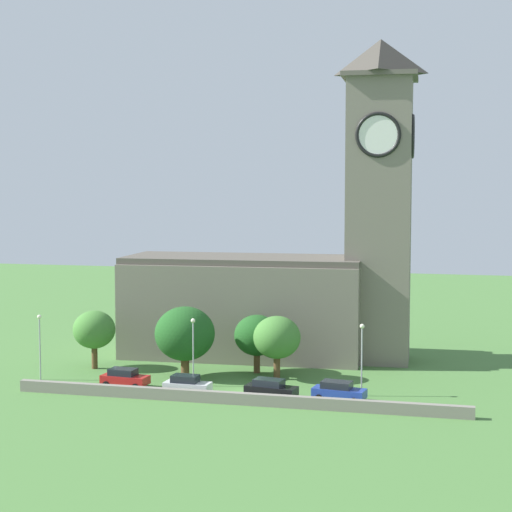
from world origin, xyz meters
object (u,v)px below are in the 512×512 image
object	(u,v)px
car_white	(187,385)
streetlamp_central	(362,348)
car_red	(125,378)
car_black	(271,388)
tree_riverside_east	(185,334)
streetlamp_west_mid	(193,341)
car_blue	(339,391)
tree_by_tower	(94,330)
streetlamp_west_end	(40,336)
church	(288,271)
tree_churchyard	(257,335)
tree_riverside_west	(277,338)

from	to	relation	value
car_white	streetlamp_central	world-z (taller)	streetlamp_central
car_red	car_white	size ratio (longest dim) A/B	1.07
car_black	tree_riverside_east	world-z (taller)	tree_riverside_east
car_white	tree_riverside_east	size ratio (longest dim) A/B	0.61
streetlamp_west_mid	car_blue	bearing A→B (deg)	-8.80
car_black	tree_by_tower	bearing A→B (deg)	159.79
streetlamp_west_end	tree_riverside_east	world-z (taller)	tree_riverside_east
church	streetlamp_central	size ratio (longest dim) A/B	5.22
car_red	streetlamp_west_end	bearing A→B (deg)	175.27
car_blue	tree_churchyard	xyz separation A→B (m)	(-9.91, 9.40, 3.03)
car_blue	tree_by_tower	xyz separation A→B (m)	(-27.20, 7.30, 3.27)
tree_churchyard	car_blue	bearing A→B (deg)	-43.49
streetlamp_west_end	church	bearing A→B (deg)	38.33
car_blue	streetlamp_central	world-z (taller)	streetlamp_central
car_blue	tree_riverside_west	size ratio (longest dim) A/B	0.78
streetlamp_west_end	tree_riverside_west	bearing A→B (deg)	14.27
car_red	car_black	size ratio (longest dim) A/B	0.95
car_red	streetlamp_central	bearing A→B (deg)	4.75
car_blue	tree_churchyard	bearing A→B (deg)	136.51
streetlamp_central	streetlamp_west_mid	bearing A→B (deg)	179.90
tree_by_tower	tree_riverside_east	xyz separation A→B (m)	(10.74, -1.80, 0.33)
car_black	streetlamp_west_mid	xyz separation A→B (m)	(-8.30, 2.67, 3.59)
car_white	tree_riverside_west	xyz separation A→B (m)	(6.81, 8.12, 3.32)
tree_riverside_west	tree_by_tower	bearing A→B (deg)	179.01
car_white	streetlamp_west_end	distance (m)	16.73
car_black	car_white	bearing A→B (deg)	-174.56
car_blue	streetlamp_west_end	bearing A→B (deg)	177.90
car_blue	streetlamp_west_end	distance (m)	30.47
tree_riverside_east	streetlamp_west_end	bearing A→B (deg)	-162.32
tree_riverside_east	car_red	bearing A→B (deg)	-130.59
streetlamp_west_end	tree_riverside_east	size ratio (longest dim) A/B	0.91
streetlamp_central	tree_by_tower	world-z (taller)	streetlamp_central
car_white	tree_by_tower	xyz separation A→B (m)	(-13.15, 8.47, 3.24)
church	tree_churchyard	world-z (taller)	church
church	tree_churchyard	bearing A→B (deg)	-99.30
church	tree_riverside_west	bearing A→B (deg)	-83.94
car_red	streetlamp_west_mid	size ratio (longest dim) A/B	0.71
streetlamp_west_mid	car_white	bearing A→B (deg)	-82.16
streetlamp_west_end	tree_churchyard	xyz separation A→B (m)	(20.33, 8.29, -0.52)
car_red	streetlamp_west_mid	world-z (taller)	streetlamp_west_mid
streetlamp_central	car_red	bearing A→B (deg)	-175.25
tree_riverside_west	tree_riverside_east	bearing A→B (deg)	-171.02
car_red	car_white	distance (m)	7.00
car_black	streetlamp_west_mid	distance (m)	9.43
car_white	tree_riverside_west	world-z (taller)	tree_riverside_west
tree_riverside_west	tree_riverside_east	world-z (taller)	tree_riverside_east
church	streetlamp_west_end	size ratio (longest dim) A/B	5.34
car_red	car_white	xyz separation A→B (m)	(6.84, -1.50, 0.03)
tree_riverside_west	car_red	bearing A→B (deg)	-154.11
tree_by_tower	streetlamp_west_mid	bearing A→B (deg)	-21.72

